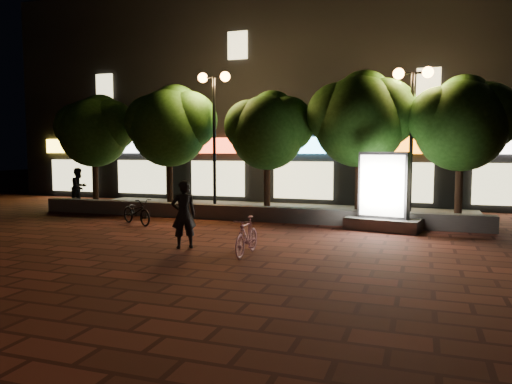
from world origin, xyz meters
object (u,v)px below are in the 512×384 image
at_px(tree_far_left, 96,128).
at_px(tree_far_right, 463,120).
at_px(tree_left, 171,123).
at_px(street_lamp_left, 214,106).
at_px(scooter_parked, 137,211).
at_px(tree_right, 362,116).
at_px(tree_mid, 269,128).
at_px(rider, 184,214).
at_px(scooter_pink, 247,236).
at_px(ad_kiosk, 384,199).
at_px(street_lamp_right, 412,104).
at_px(pedestrian, 79,187).

xyz_separation_m(tree_far_left, tree_far_right, (14.00, 0.00, 0.08)).
height_order(tree_left, street_lamp_left, street_lamp_left).
bearing_deg(scooter_parked, tree_right, -34.74).
xyz_separation_m(tree_mid, rider, (-0.18, -6.38, -2.38)).
bearing_deg(tree_far_left, scooter_pink, -36.30).
xyz_separation_m(tree_far_right, scooter_parked, (-9.89, -3.47, -2.94)).
distance_m(tree_right, ad_kiosk, 3.40).
xyz_separation_m(street_lamp_right, rider, (-5.13, -6.12, -3.06)).
xyz_separation_m(tree_left, street_lamp_left, (1.95, -0.26, 0.58)).
bearing_deg(rider, scooter_pink, 133.12).
distance_m(street_lamp_right, scooter_pink, 8.02).
distance_m(tree_far_left, tree_far_right, 14.00).
distance_m(tree_right, tree_far_right, 3.20).
xyz_separation_m(tree_mid, street_lamp_right, (4.95, -0.26, 0.68)).
relative_size(tree_mid, tree_right, 0.89).
distance_m(tree_far_right, scooter_parked, 10.89).
relative_size(tree_left, ad_kiosk, 2.08).
xyz_separation_m(scooter_pink, scooter_parked, (-4.95, 3.18, -0.02)).
bearing_deg(tree_left, street_lamp_left, -7.70).
bearing_deg(ad_kiosk, tree_right, 115.62).
relative_size(tree_left, tree_mid, 1.09).
height_order(street_lamp_left, rider, street_lamp_left).
distance_m(street_lamp_right, scooter_parked, 9.58).
bearing_deg(tree_far_right, street_lamp_right, -170.39).
xyz_separation_m(scooter_parked, pedestrian, (-4.66, 3.00, 0.45)).
height_order(tree_left, tree_mid, tree_left).
xyz_separation_m(ad_kiosk, scooter_pink, (-2.69, -4.69, -0.51)).
bearing_deg(pedestrian, tree_far_left, -43.98).
relative_size(scooter_pink, rider, 0.88).
bearing_deg(tree_far_right, scooter_parked, -160.67).
distance_m(tree_left, rider, 7.88).
bearing_deg(rider, street_lamp_left, -110.87).
bearing_deg(street_lamp_left, scooter_parked, -112.66).
bearing_deg(street_lamp_right, tree_far_left, 178.79).
bearing_deg(scooter_parked, tree_far_right, -42.80).
height_order(tree_left, scooter_pink, tree_left).
distance_m(street_lamp_left, scooter_parked, 5.01).
xyz_separation_m(tree_mid, street_lamp_left, (-2.05, -0.26, 0.81)).
height_order(tree_far_left, scooter_parked, tree_far_left).
distance_m(tree_left, pedestrian, 4.82).
relative_size(street_lamp_left, pedestrian, 3.26).
xyz_separation_m(tree_left, street_lamp_right, (8.95, -0.26, 0.45)).
distance_m(tree_far_right, scooter_pink, 8.79).
bearing_deg(scooter_pink, street_lamp_right, 61.18).
height_order(tree_mid, pedestrian, tree_mid).
relative_size(tree_left, street_lamp_left, 0.94).
bearing_deg(street_lamp_right, scooter_parked, -158.96).
bearing_deg(street_lamp_left, tree_far_right, 1.76).
bearing_deg(tree_left, scooter_pink, -50.14).
height_order(tree_mid, tree_far_right, tree_far_right).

